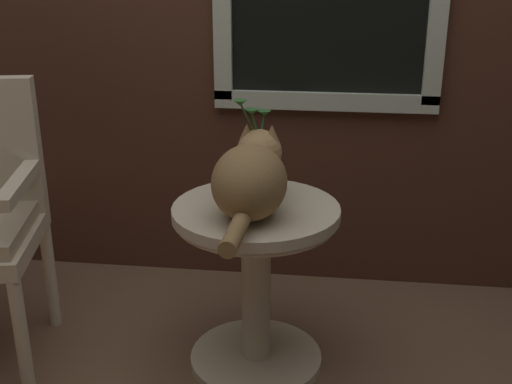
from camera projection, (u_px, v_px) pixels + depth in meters
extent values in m
plane|color=brown|center=(205.00, 380.00, 2.19)|extent=(6.00, 6.00, 0.00)
cube|color=beige|center=(325.00, 101.00, 2.57)|extent=(0.88, 0.03, 0.07)
cylinder|color=beige|center=(256.00, 357.00, 2.28)|extent=(0.46, 0.46, 0.03)
cylinder|color=beige|center=(256.00, 288.00, 2.18)|extent=(0.10, 0.10, 0.52)
cylinder|color=beige|center=(256.00, 212.00, 2.09)|extent=(0.54, 0.54, 0.03)
torus|color=beige|center=(256.00, 220.00, 2.10)|extent=(0.52, 0.52, 0.02)
cylinder|color=beige|center=(22.00, 338.00, 2.05)|extent=(0.04, 0.04, 0.42)
cylinder|color=beige|center=(50.00, 276.00, 2.44)|extent=(0.04, 0.04, 0.42)
cube|color=beige|center=(20.00, 182.00, 2.09)|extent=(0.13, 0.42, 0.04)
ellipsoid|color=olive|center=(249.00, 182.00, 1.96)|extent=(0.24, 0.29, 0.23)
sphere|color=tan|center=(259.00, 152.00, 2.11)|extent=(0.15, 0.15, 0.15)
cone|color=olive|center=(272.00, 133.00, 2.08)|extent=(0.05, 0.05, 0.05)
cone|color=olive|center=(247.00, 131.00, 2.09)|extent=(0.05, 0.05, 0.05)
cylinder|color=olive|center=(237.00, 230.00, 1.80)|extent=(0.06, 0.26, 0.05)
cylinder|color=gray|center=(259.00, 193.00, 2.18)|extent=(0.08, 0.08, 0.01)
ellipsoid|color=gray|center=(259.00, 173.00, 2.15)|extent=(0.13, 0.13, 0.13)
cylinder|color=gray|center=(260.00, 151.00, 2.13)|extent=(0.07, 0.07, 0.06)
torus|color=gray|center=(260.00, 143.00, 2.12)|extent=(0.09, 0.09, 0.02)
cylinder|color=#2D662D|center=(262.00, 128.00, 2.12)|extent=(0.02, 0.04, 0.09)
cone|color=#2D662D|center=(264.00, 113.00, 2.12)|extent=(0.04, 0.04, 0.02)
cylinder|color=#2D662D|center=(250.00, 123.00, 2.09)|extent=(0.07, 0.01, 0.13)
cone|color=#2D662D|center=(240.00, 103.00, 2.07)|extent=(0.04, 0.04, 0.02)
cylinder|color=#2D662D|center=(256.00, 128.00, 2.09)|extent=(0.03, 0.03, 0.11)
cone|color=#2D662D|center=(252.00, 112.00, 2.06)|extent=(0.04, 0.04, 0.02)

